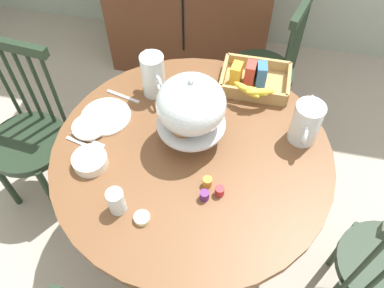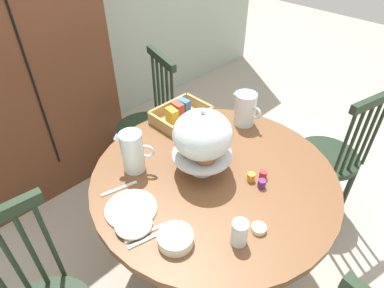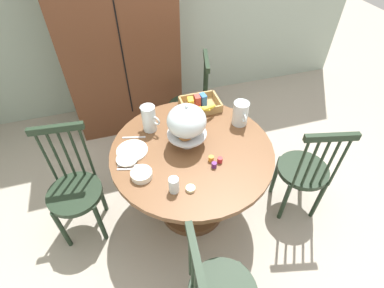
{
  "view_description": "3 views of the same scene",
  "coord_description": "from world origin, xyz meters",
  "px_view_note": "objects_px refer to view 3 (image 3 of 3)",
  "views": [
    {
      "loc": [
        0.05,
        -0.89,
        2.05
      ],
      "look_at": [
        -0.15,
        0.05,
        0.79
      ],
      "focal_mm": 36.96,
      "sensor_mm": 36.0,
      "label": 1
    },
    {
      "loc": [
        -1.03,
        -0.68,
        1.83
      ],
      "look_at": [
        -0.15,
        0.2,
        0.84
      ],
      "focal_mm": 30.96,
      "sensor_mm": 36.0,
      "label": 2
    },
    {
      "loc": [
        -0.58,
        -1.36,
        2.22
      ],
      "look_at": [
        -0.15,
        0.05,
        0.79
      ],
      "focal_mm": 27.5,
      "sensor_mm": 36.0,
      "label": 3
    }
  ],
  "objects_px": {
    "windsor_chair_by_cabinet": "(191,107)",
    "china_plate_small": "(127,159)",
    "dining_table": "(192,169)",
    "china_plate_large": "(132,151)",
    "cereal_basket": "(200,105)",
    "pastry_stand_with_dome": "(187,122)",
    "cereal_bowl": "(142,174)",
    "butter_dish": "(191,189)",
    "windsor_chair_facing_door": "(75,191)",
    "wooden_armoire": "(118,37)",
    "drinking_glass": "(174,185)",
    "windsor_chair_near_window": "(304,172)",
    "orange_juice_pitcher": "(240,114)",
    "milk_pitcher": "(149,119)"
  },
  "relations": [
    {
      "from": "windsor_chair_by_cabinet",
      "to": "pastry_stand_with_dome",
      "type": "bearing_deg",
      "value": -108.85
    },
    {
      "from": "china_plate_large",
      "to": "china_plate_small",
      "type": "distance_m",
      "value": 0.09
    },
    {
      "from": "wooden_armoire",
      "to": "drinking_glass",
      "type": "xyz_separation_m",
      "value": [
        0.1,
        -1.76,
        -0.19
      ]
    },
    {
      "from": "cereal_basket",
      "to": "pastry_stand_with_dome",
      "type": "bearing_deg",
      "value": -120.76
    },
    {
      "from": "windsor_chair_by_cabinet",
      "to": "windsor_chair_facing_door",
      "type": "bearing_deg",
      "value": -146.69
    },
    {
      "from": "wooden_armoire",
      "to": "pastry_stand_with_dome",
      "type": "xyz_separation_m",
      "value": [
        0.29,
        -1.38,
        -0.05
      ]
    },
    {
      "from": "windsor_chair_by_cabinet",
      "to": "cereal_basket",
      "type": "bearing_deg",
      "value": -97.0
    },
    {
      "from": "pastry_stand_with_dome",
      "to": "china_plate_small",
      "type": "bearing_deg",
      "value": -174.55
    },
    {
      "from": "pastry_stand_with_dome",
      "to": "orange_juice_pitcher",
      "type": "xyz_separation_m",
      "value": [
        0.45,
        0.1,
        -0.11
      ]
    },
    {
      "from": "dining_table",
      "to": "drinking_glass",
      "type": "height_order",
      "value": "drinking_glass"
    },
    {
      "from": "windsor_chair_facing_door",
      "to": "orange_juice_pitcher",
      "type": "bearing_deg",
      "value": 2.67
    },
    {
      "from": "windsor_chair_facing_door",
      "to": "cereal_bowl",
      "type": "distance_m",
      "value": 0.63
    },
    {
      "from": "dining_table",
      "to": "cereal_bowl",
      "type": "distance_m",
      "value": 0.48
    },
    {
      "from": "windsor_chair_by_cabinet",
      "to": "butter_dish",
      "type": "height_order",
      "value": "windsor_chair_by_cabinet"
    },
    {
      "from": "orange_juice_pitcher",
      "to": "china_plate_small",
      "type": "distance_m",
      "value": 0.91
    },
    {
      "from": "dining_table",
      "to": "pastry_stand_with_dome",
      "type": "height_order",
      "value": "pastry_stand_with_dome"
    },
    {
      "from": "milk_pitcher",
      "to": "windsor_chair_by_cabinet",
      "type": "bearing_deg",
      "value": 48.22
    },
    {
      "from": "cereal_bowl",
      "to": "dining_table",
      "type": "bearing_deg",
      "value": 20.99
    },
    {
      "from": "windsor_chair_near_window",
      "to": "cereal_basket",
      "type": "height_order",
      "value": "windsor_chair_near_window"
    },
    {
      "from": "wooden_armoire",
      "to": "pastry_stand_with_dome",
      "type": "bearing_deg",
      "value": -78.07
    },
    {
      "from": "windsor_chair_by_cabinet",
      "to": "wooden_armoire",
      "type": "bearing_deg",
      "value": 133.0
    },
    {
      "from": "windsor_chair_near_window",
      "to": "cereal_bowl",
      "type": "distance_m",
      "value": 1.28
    },
    {
      "from": "wooden_armoire",
      "to": "butter_dish",
      "type": "relative_size",
      "value": 32.67
    },
    {
      "from": "windsor_chair_facing_door",
      "to": "milk_pitcher",
      "type": "relative_size",
      "value": 4.67
    },
    {
      "from": "cereal_basket",
      "to": "cereal_bowl",
      "type": "distance_m",
      "value": 0.82
    },
    {
      "from": "wooden_armoire",
      "to": "cereal_basket",
      "type": "relative_size",
      "value": 6.2
    },
    {
      "from": "drinking_glass",
      "to": "butter_dish",
      "type": "bearing_deg",
      "value": -13.54
    },
    {
      "from": "windsor_chair_near_window",
      "to": "china_plate_large",
      "type": "relative_size",
      "value": 4.43
    },
    {
      "from": "butter_dish",
      "to": "china_plate_small",
      "type": "bearing_deg",
      "value": 133.16
    },
    {
      "from": "pastry_stand_with_dome",
      "to": "china_plate_small",
      "type": "xyz_separation_m",
      "value": [
        -0.44,
        -0.04,
        -0.18
      ]
    },
    {
      "from": "milk_pitcher",
      "to": "drinking_glass",
      "type": "relative_size",
      "value": 1.9
    },
    {
      "from": "butter_dish",
      "to": "windsor_chair_facing_door",
      "type": "bearing_deg",
      "value": 149.61
    },
    {
      "from": "dining_table",
      "to": "china_plate_large",
      "type": "bearing_deg",
      "value": 165.95
    },
    {
      "from": "wooden_armoire",
      "to": "windsor_chair_facing_door",
      "type": "xyz_separation_m",
      "value": [
        -0.57,
        -1.34,
        -0.53
      ]
    },
    {
      "from": "orange_juice_pitcher",
      "to": "butter_dish",
      "type": "height_order",
      "value": "orange_juice_pitcher"
    },
    {
      "from": "cereal_bowl",
      "to": "butter_dish",
      "type": "xyz_separation_m",
      "value": [
        0.27,
        -0.19,
        -0.01
      ]
    },
    {
      "from": "windsor_chair_by_cabinet",
      "to": "china_plate_small",
      "type": "distance_m",
      "value": 1.12
    },
    {
      "from": "cereal_basket",
      "to": "butter_dish",
      "type": "relative_size",
      "value": 5.27
    },
    {
      "from": "pastry_stand_with_dome",
      "to": "dining_table",
      "type": "bearing_deg",
      "value": -74.69
    },
    {
      "from": "pastry_stand_with_dome",
      "to": "china_plate_large",
      "type": "height_order",
      "value": "pastry_stand_with_dome"
    },
    {
      "from": "wooden_armoire",
      "to": "china_plate_large",
      "type": "distance_m",
      "value": 1.37
    },
    {
      "from": "windsor_chair_facing_door",
      "to": "butter_dish",
      "type": "height_order",
      "value": "windsor_chair_facing_door"
    },
    {
      "from": "orange_juice_pitcher",
      "to": "windsor_chair_near_window",
      "type": "bearing_deg",
      "value": -43.5
    },
    {
      "from": "dining_table",
      "to": "cereal_bowl",
      "type": "bearing_deg",
      "value": -159.01
    },
    {
      "from": "pastry_stand_with_dome",
      "to": "butter_dish",
      "type": "relative_size",
      "value": 5.73
    },
    {
      "from": "windsor_chair_facing_door",
      "to": "orange_juice_pitcher",
      "type": "height_order",
      "value": "windsor_chair_facing_door"
    },
    {
      "from": "cereal_basket",
      "to": "milk_pitcher",
      "type": "bearing_deg",
      "value": -163.68
    },
    {
      "from": "windsor_chair_facing_door",
      "to": "windsor_chair_by_cabinet",
      "type": "bearing_deg",
      "value": 33.31
    },
    {
      "from": "china_plate_small",
      "to": "butter_dish",
      "type": "relative_size",
      "value": 2.5
    },
    {
      "from": "cereal_basket",
      "to": "china_plate_large",
      "type": "distance_m",
      "value": 0.69
    }
  ]
}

